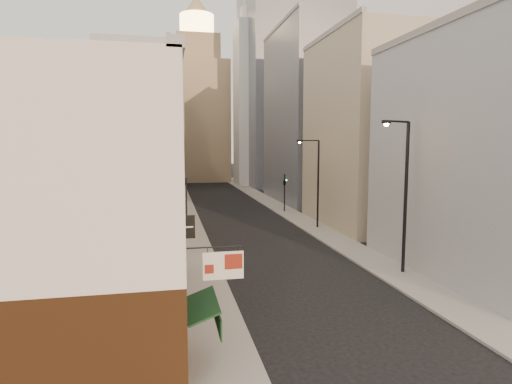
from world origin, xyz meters
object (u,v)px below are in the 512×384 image
(traffic_light_right, at_px, (285,183))
(clock_tower, at_px, (198,107))
(streetlamp_near, at_px, (404,188))
(streetlamp_mid, at_px, (316,178))
(white_tower, at_px, (254,98))
(traffic_light_left, at_px, (186,191))

(traffic_light_right, bearing_deg, clock_tower, -61.86)
(streetlamp_near, bearing_deg, streetlamp_mid, 67.42)
(white_tower, distance_m, streetlamp_near, 66.65)
(streetlamp_mid, relative_size, traffic_light_left, 1.86)
(clock_tower, distance_m, white_tower, 17.83)
(streetlamp_near, relative_size, traffic_light_right, 2.07)
(clock_tower, relative_size, streetlamp_near, 4.33)
(streetlamp_near, height_order, streetlamp_mid, streetlamp_near)
(traffic_light_left, bearing_deg, clock_tower, -111.96)
(clock_tower, distance_m, streetlamp_mid, 64.66)
(streetlamp_near, distance_m, traffic_light_left, 27.61)
(clock_tower, xyz_separation_m, streetlamp_near, (7.87, -79.36, -11.71))
(white_tower, distance_m, streetlamp_mid, 50.91)
(white_tower, xyz_separation_m, traffic_light_left, (-16.47, -41.32, -15.15))
(streetlamp_mid, distance_m, traffic_light_left, 15.26)
(traffic_light_left, bearing_deg, white_tower, -128.04)
(white_tower, height_order, streetlamp_mid, white_tower)
(clock_tower, relative_size, traffic_light_right, 8.98)
(streetlamp_near, bearing_deg, clock_tower, 72.02)
(white_tower, relative_size, traffic_light_left, 8.30)
(traffic_light_right, bearing_deg, streetlamp_mid, 111.93)
(clock_tower, bearing_deg, white_tower, -51.84)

